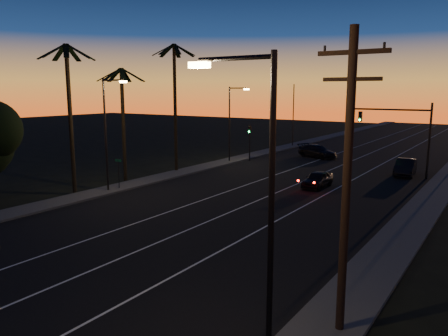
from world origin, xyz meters
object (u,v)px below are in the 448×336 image
Objects in this scene: right_car at (405,167)px; cross_car at (317,151)px; signal_mast at (403,126)px; lead_car at (317,179)px; utility_pole at (347,178)px.

right_car is 0.86× the size of cross_car.
signal_mast is 1.58× the size of lead_car.
cross_car is (-11.40, 6.14, -0.02)m from right_car.
cross_car is at bearing 112.83° from utility_pole.
right_car is (-4.12, 30.74, -4.52)m from utility_pole.
signal_mast is 10.98m from lead_car.
lead_car is at bearing 113.61° from utility_pole.
right_car is (5.03, 9.80, 0.11)m from lead_car.
lead_car is at bearing -117.38° from signal_mast.
utility_pole is 31.35m from right_car.
lead_car is (-9.15, 20.94, -4.62)m from utility_pole.
utility_pole is 1.41× the size of signal_mast.
utility_pole reaches higher than lead_car.
cross_car reaches higher than lead_car.
right_car is at bearing 97.64° from utility_pole.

